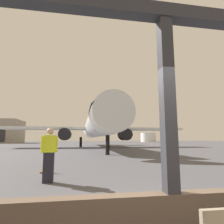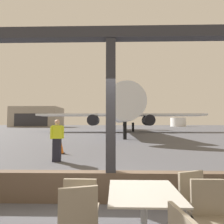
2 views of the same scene
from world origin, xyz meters
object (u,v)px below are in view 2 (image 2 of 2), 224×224
object	(u,v)px
cafe_chair_aisle_left	(81,207)
cafe_chair_side_extra	(77,219)
dining_table	(144,217)
distant_hangar	(38,117)
traffic_cone	(61,147)
cafe_chair_window_left	(213,214)
fuel_storage_tank	(178,122)
cafe_chair_window_right	(197,201)
ground_crew_worker	(57,140)
airplane	(121,113)

from	to	relation	value
cafe_chair_aisle_left	cafe_chair_side_extra	distance (m)	0.33
dining_table	distant_hangar	world-z (taller)	distant_hangar
cafe_chair_aisle_left	cafe_chair_side_extra	bearing A→B (deg)	-86.09
cafe_chair_aisle_left	cafe_chair_side_extra	size ratio (longest dim) A/B	0.98
traffic_cone	cafe_chair_window_left	bearing A→B (deg)	-61.10
cafe_chair_aisle_left	fuel_storage_tank	xyz separation A→B (m)	(30.63, 84.63, 1.59)
fuel_storage_tank	traffic_cone	bearing A→B (deg)	-113.09
distant_hangar	fuel_storage_tank	world-z (taller)	distant_hangar
cafe_chair_window_right	ground_crew_worker	distance (m)	6.10
cafe_chair_window_left	ground_crew_worker	distance (m)	6.39
cafe_chair_side_extra	traffic_cone	bearing A→B (deg)	108.48
cafe_chair_side_extra	traffic_cone	size ratio (longest dim) A/B	1.30
cafe_chair_window_left	airplane	xyz separation A→B (m)	(-0.21, 29.87, 2.86)
airplane	traffic_cone	world-z (taller)	airplane
cafe_chair_window_right	distant_hangar	size ratio (longest dim) A/B	0.05
dining_table	cafe_chair_aisle_left	distance (m)	0.78
cafe_chair_side_extra	airplane	bearing A→B (deg)	87.51
cafe_chair_window_left	traffic_cone	bearing A→B (deg)	118.90
traffic_cone	cafe_chair_side_extra	bearing A→B (deg)	-71.52
dining_table	traffic_cone	distance (m)	7.82
airplane	ground_crew_worker	world-z (taller)	airplane
traffic_cone	cafe_chair_aisle_left	bearing A→B (deg)	-70.88
dining_table	cafe_chair_side_extra	world-z (taller)	cafe_chair_side_extra
ground_crew_worker	cafe_chair_aisle_left	bearing A→B (deg)	-68.50
distant_hangar	dining_table	bearing A→B (deg)	-65.23
cafe_chair_window_right	traffic_cone	xyz separation A→B (m)	(-3.96, 6.89, -0.21)
cafe_chair_side_extra	traffic_cone	distance (m)	7.78
cafe_chair_window_right	cafe_chair_aisle_left	world-z (taller)	cafe_chair_window_right
ground_crew_worker	cafe_chair_window_left	bearing A→B (deg)	-56.09
cafe_chair_window_left	distant_hangar	size ratio (longest dim) A/B	0.05
traffic_cone	fuel_storage_tank	distance (m)	84.36
cafe_chair_window_left	fuel_storage_tank	bearing A→B (deg)	71.06
cafe_chair_window_left	cafe_chair_aisle_left	bearing A→B (deg)	173.74
cafe_chair_aisle_left	airplane	xyz separation A→B (m)	(1.33, 29.70, 2.87)
airplane	distant_hangar	distance (m)	54.58
dining_table	traffic_cone	xyz separation A→B (m)	(-3.21, 7.13, -0.12)
cafe_chair_side_extra	ground_crew_worker	xyz separation A→B (m)	(-2.04, 5.46, 0.34)
fuel_storage_tank	airplane	bearing A→B (deg)	-118.08
airplane	distant_hangar	size ratio (longest dim) A/B	1.91
airplane	dining_table	bearing A→B (deg)	-91.07
dining_table	airplane	world-z (taller)	airplane
airplane	cafe_chair_side_extra	bearing A→B (deg)	-92.49
cafe_chair_window_left	cafe_chair_window_right	bearing A→B (deg)	94.79
cafe_chair_window_left	fuel_storage_tank	distance (m)	89.67
cafe_chair_aisle_left	dining_table	bearing A→B (deg)	-6.16
airplane	fuel_storage_tank	xyz separation A→B (m)	(29.31, 54.94, -1.29)
cafe_chair_window_right	fuel_storage_tank	size ratio (longest dim) A/B	0.13
cafe_chair_side_extra	distant_hangar	world-z (taller)	distant_hangar
cafe_chair_window_left	dining_table	bearing A→B (deg)	173.64
fuel_storage_tank	cafe_chair_window_right	bearing A→B (deg)	-109.02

